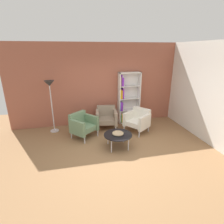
% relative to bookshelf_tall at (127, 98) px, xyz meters
% --- Properties ---
extents(ground_plane, '(8.32, 8.32, 0.00)m').
position_rel_bookshelf_tall_xyz_m(ground_plane, '(-0.94, -2.25, -0.95)').
color(ground_plane, olive).
extents(brick_back_panel, '(6.40, 0.12, 2.90)m').
position_rel_bookshelf_tall_xyz_m(brick_back_panel, '(-0.94, 0.21, 0.50)').
color(brick_back_panel, '#9E5642').
rests_on(brick_back_panel, ground_plane).
extents(plaster_right_partition, '(0.12, 5.20, 2.90)m').
position_rel_bookshelf_tall_xyz_m(plaster_right_partition, '(1.92, -1.65, 0.50)').
color(plaster_right_partition, silver).
rests_on(plaster_right_partition, ground_plane).
extents(bookshelf_tall, '(0.80, 0.30, 1.90)m').
position_rel_bookshelf_tall_xyz_m(bookshelf_tall, '(0.00, 0.00, 0.00)').
color(bookshelf_tall, silver).
rests_on(bookshelf_tall, ground_plane).
extents(coffee_table_low, '(0.80, 0.80, 0.40)m').
position_rel_bookshelf_tall_xyz_m(coffee_table_low, '(-0.80, -1.78, -0.58)').
color(coffee_table_low, black).
rests_on(coffee_table_low, ground_plane).
extents(decorative_bowl, '(0.32, 0.32, 0.05)m').
position_rel_bookshelf_tall_xyz_m(decorative_bowl, '(-0.80, -1.78, -0.51)').
color(decorative_bowl, tan).
rests_on(decorative_bowl, coffee_table_low).
extents(armchair_spare_guest, '(0.95, 0.94, 0.78)m').
position_rel_bookshelf_tall_xyz_m(armchair_spare_guest, '(-1.72, -0.90, -0.53)').
color(armchair_spare_guest, slate).
rests_on(armchair_spare_guest, ground_plane).
extents(armchair_by_bookshelf, '(0.80, 0.75, 0.78)m').
position_rel_bookshelf_tall_xyz_m(armchair_by_bookshelf, '(-0.87, -0.41, -0.53)').
color(armchair_by_bookshelf, gray).
rests_on(armchair_by_bookshelf, ground_plane).
extents(armchair_near_window, '(0.93, 0.95, 0.78)m').
position_rel_bookshelf_tall_xyz_m(armchair_near_window, '(0.12, -0.90, -0.53)').
color(armchair_near_window, white).
rests_on(armchair_near_window, ground_plane).
extents(floor_lamp_torchiere, '(0.32, 0.32, 1.74)m').
position_rel_bookshelf_tall_xyz_m(floor_lamp_torchiere, '(-2.66, -0.26, 0.50)').
color(floor_lamp_torchiere, silver).
rests_on(floor_lamp_torchiere, ground_plane).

